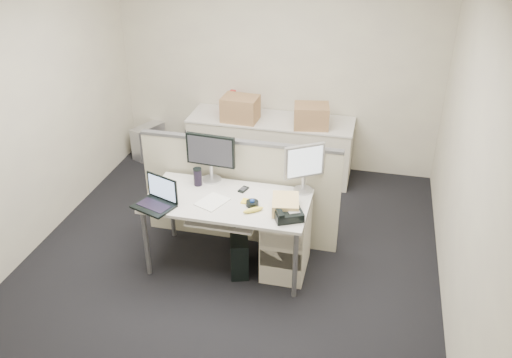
% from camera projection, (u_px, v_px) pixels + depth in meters
% --- Properties ---
extents(floor, '(4.00, 4.50, 0.01)m').
position_uv_depth(floor, '(229.00, 263.00, 5.33)').
color(floor, black).
rests_on(floor, ground).
extents(wall_back, '(4.00, 0.02, 2.70)m').
position_uv_depth(wall_back, '(277.00, 63.00, 6.58)').
color(wall_back, '#BEB4A3').
rests_on(wall_back, ground).
extents(wall_front, '(4.00, 0.02, 2.70)m').
position_uv_depth(wall_front, '(103.00, 319.00, 2.76)').
color(wall_front, '#BEB4A3').
rests_on(wall_front, ground).
extents(wall_left, '(0.02, 4.50, 2.70)m').
position_uv_depth(wall_left, '(21.00, 118.00, 5.07)').
color(wall_left, '#BEB4A3').
rests_on(wall_left, ground).
extents(wall_right, '(0.02, 4.50, 2.70)m').
position_uv_depth(wall_right, '(469.00, 163.00, 4.27)').
color(wall_right, '#BEB4A3').
rests_on(wall_right, ground).
extents(desk, '(1.50, 0.75, 0.73)m').
position_uv_depth(desk, '(228.00, 206.00, 5.00)').
color(desk, silver).
rests_on(desk, floor).
extents(keyboard_tray, '(0.62, 0.32, 0.02)m').
position_uv_depth(keyboard_tray, '(222.00, 220.00, 4.87)').
color(keyboard_tray, silver).
rests_on(keyboard_tray, desk).
extents(drawer_pedestal, '(0.40, 0.55, 0.65)m').
position_uv_depth(drawer_pedestal, '(286.00, 241.00, 5.10)').
color(drawer_pedestal, beige).
rests_on(drawer_pedestal, floor).
extents(cubicle_partition, '(2.00, 0.06, 1.10)m').
position_uv_depth(cubicle_partition, '(240.00, 193.00, 5.44)').
color(cubicle_partition, '#BBB495').
rests_on(cubicle_partition, floor).
extents(back_counter, '(2.00, 0.60, 0.72)m').
position_uv_depth(back_counter, '(271.00, 147.00, 6.79)').
color(back_counter, beige).
rests_on(back_counter, floor).
extents(monitor_main, '(0.49, 0.22, 0.48)m').
position_uv_depth(monitor_main, '(211.00, 158.00, 5.18)').
color(monitor_main, black).
rests_on(monitor_main, desk).
extents(monitor_small, '(0.43, 0.37, 0.47)m').
position_uv_depth(monitor_small, '(304.00, 169.00, 5.00)').
color(monitor_small, '#B7B7BC').
rests_on(monitor_small, desk).
extents(laptop, '(0.42, 0.37, 0.26)m').
position_uv_depth(laptop, '(153.00, 195.00, 4.79)').
color(laptop, black).
rests_on(laptop, desk).
extents(trackball, '(0.12, 0.12, 0.04)m').
position_uv_depth(trackball, '(252.00, 204.00, 4.87)').
color(trackball, black).
rests_on(trackball, desk).
extents(desk_phone, '(0.30, 0.28, 0.08)m').
position_uv_depth(desk_phone, '(288.00, 215.00, 4.68)').
color(desk_phone, black).
rests_on(desk_phone, desk).
extents(paper_stack, '(0.31, 0.34, 0.01)m').
position_uv_depth(paper_stack, '(212.00, 202.00, 4.92)').
color(paper_stack, white).
rests_on(paper_stack, desk).
extents(sticky_pad, '(0.09, 0.09, 0.01)m').
position_uv_depth(sticky_pad, '(246.00, 201.00, 4.93)').
color(sticky_pad, yellow).
rests_on(sticky_pad, desk).
extents(travel_mug, '(0.10, 0.10, 0.17)m').
position_uv_depth(travel_mug, '(198.00, 177.00, 5.17)').
color(travel_mug, black).
rests_on(travel_mug, desk).
extents(banana, '(0.19, 0.15, 0.04)m').
position_uv_depth(banana, '(253.00, 210.00, 4.78)').
color(banana, yellow).
rests_on(banana, desk).
extents(cellphone, '(0.09, 0.13, 0.02)m').
position_uv_depth(cellphone, '(243.00, 189.00, 5.12)').
color(cellphone, black).
rests_on(cellphone, desk).
extents(manila_folders, '(0.28, 0.33, 0.11)m').
position_uv_depth(manila_folders, '(285.00, 205.00, 4.79)').
color(manila_folders, '#E6B67A').
rests_on(manila_folders, desk).
extents(keyboard, '(0.50, 0.30, 0.03)m').
position_uv_depth(keyboard, '(218.00, 215.00, 4.90)').
color(keyboard, black).
rests_on(keyboard, keyboard_tray).
extents(pc_tower_desk, '(0.28, 0.44, 0.39)m').
position_uv_depth(pc_tower_desk, '(239.00, 252.00, 5.17)').
color(pc_tower_desk, black).
rests_on(pc_tower_desk, floor).
extents(pc_tower_spare_dark, '(0.30, 0.52, 0.46)m').
position_uv_depth(pc_tower_spare_dark, '(194.00, 145.00, 7.15)').
color(pc_tower_spare_dark, black).
rests_on(pc_tower_spare_dark, floor).
extents(pc_tower_spare_silver, '(0.36, 0.50, 0.43)m').
position_uv_depth(pc_tower_spare_silver, '(149.00, 141.00, 7.29)').
color(pc_tower_spare_silver, '#B7B7BC').
rests_on(pc_tower_spare_silver, floor).
extents(cardboard_box_left, '(0.44, 0.34, 0.32)m').
position_uv_depth(cardboard_box_left, '(240.00, 109.00, 6.51)').
color(cardboard_box_left, '#946442').
rests_on(cardboard_box_left, back_counter).
extents(cardboard_box_right, '(0.45, 0.38, 0.29)m').
position_uv_depth(cardboard_box_right, '(311.00, 117.00, 6.34)').
color(cardboard_box_right, '#946442').
rests_on(cardboard_box_right, back_counter).
extents(red_binder, '(0.10, 0.29, 0.27)m').
position_uv_depth(red_binder, '(230.00, 104.00, 6.75)').
color(red_binder, red).
rests_on(red_binder, back_counter).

